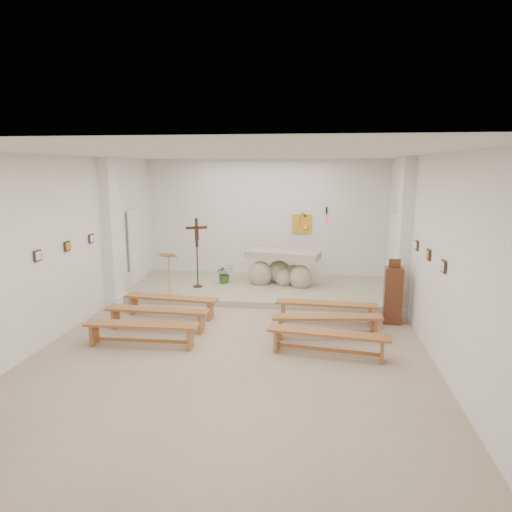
# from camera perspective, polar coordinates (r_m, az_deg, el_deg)

# --- Properties ---
(ground) EXTENTS (7.00, 10.00, 0.00)m
(ground) POSITION_cam_1_polar(r_m,az_deg,el_deg) (8.95, -2.30, -10.39)
(ground) COLOR tan
(ground) RESTS_ON ground
(wall_left) EXTENTS (0.02, 10.00, 3.50)m
(wall_left) POSITION_cam_1_polar(r_m,az_deg,el_deg) (9.68, -23.21, 1.12)
(wall_left) COLOR white
(wall_left) RESTS_ON ground
(wall_right) EXTENTS (0.02, 10.00, 3.50)m
(wall_right) POSITION_cam_1_polar(r_m,az_deg,el_deg) (8.60, 21.18, 0.11)
(wall_right) COLOR white
(wall_right) RESTS_ON ground
(wall_back) EXTENTS (7.00, 0.02, 3.50)m
(wall_back) POSITION_cam_1_polar(r_m,az_deg,el_deg) (13.36, 1.23, 4.54)
(wall_back) COLOR white
(wall_back) RESTS_ON ground
(ceiling) EXTENTS (7.00, 10.00, 0.02)m
(ceiling) POSITION_cam_1_polar(r_m,az_deg,el_deg) (8.33, -2.49, 12.55)
(ceiling) COLOR silver
(ceiling) RESTS_ON wall_back
(sanctuary_platform) EXTENTS (6.98, 3.00, 0.15)m
(sanctuary_platform) POSITION_cam_1_polar(r_m,az_deg,el_deg) (12.22, 0.44, -4.09)
(sanctuary_platform) COLOR tan
(sanctuary_platform) RESTS_ON ground
(pilaster_left) EXTENTS (0.26, 0.55, 3.50)m
(pilaster_left) POSITION_cam_1_polar(r_m,az_deg,el_deg) (11.37, -17.63, 2.86)
(pilaster_left) COLOR white
(pilaster_left) RESTS_ON ground
(pilaster_right) EXTENTS (0.26, 0.55, 3.50)m
(pilaster_right) POSITION_cam_1_polar(r_m,az_deg,el_deg) (10.50, 18.01, 2.19)
(pilaster_right) COLOR white
(pilaster_right) RESTS_ON ground
(gold_wall_relief) EXTENTS (0.55, 0.04, 0.55)m
(gold_wall_relief) POSITION_cam_1_polar(r_m,az_deg,el_deg) (13.27, 5.73, 4.01)
(gold_wall_relief) COLOR gold
(gold_wall_relief) RESTS_ON wall_back
(sanctuary_lamp) EXTENTS (0.11, 0.36, 0.44)m
(sanctuary_lamp) POSITION_cam_1_polar(r_m,az_deg,el_deg) (13.00, 8.81, 4.49)
(sanctuary_lamp) COLOR black
(sanctuary_lamp) RESTS_ON wall_back
(station_frame_left_front) EXTENTS (0.03, 0.20, 0.20)m
(station_frame_left_front) POSITION_cam_1_polar(r_m,az_deg,el_deg) (9.01, -25.64, 0.04)
(station_frame_left_front) COLOR #3B231A
(station_frame_left_front) RESTS_ON wall_left
(station_frame_left_mid) EXTENTS (0.03, 0.20, 0.20)m
(station_frame_left_mid) POSITION_cam_1_polar(r_m,az_deg,el_deg) (9.85, -22.51, 1.15)
(station_frame_left_mid) COLOR #3B231A
(station_frame_left_mid) RESTS_ON wall_left
(station_frame_left_rear) EXTENTS (0.03, 0.20, 0.20)m
(station_frame_left_rear) POSITION_cam_1_polar(r_m,az_deg,el_deg) (10.71, -19.89, 2.08)
(station_frame_left_rear) COLOR #3B231A
(station_frame_left_rear) RESTS_ON wall_left
(station_frame_right_front) EXTENTS (0.03, 0.20, 0.20)m
(station_frame_right_front) POSITION_cam_1_polar(r_m,az_deg,el_deg) (7.84, 22.39, -1.21)
(station_frame_right_front) COLOR #3B231A
(station_frame_right_front) RESTS_ON wall_right
(station_frame_right_mid) EXTENTS (0.03, 0.20, 0.20)m
(station_frame_right_mid) POSITION_cam_1_polar(r_m,az_deg,el_deg) (8.79, 20.74, 0.17)
(station_frame_right_mid) COLOR #3B231A
(station_frame_right_mid) RESTS_ON wall_right
(station_frame_right_rear) EXTENTS (0.03, 0.20, 0.20)m
(station_frame_right_rear) POSITION_cam_1_polar(r_m,az_deg,el_deg) (9.75, 19.42, 1.28)
(station_frame_right_rear) COLOR #3B231A
(station_frame_right_rear) RESTS_ON wall_right
(radiator_left) EXTENTS (0.10, 0.85, 0.52)m
(radiator_left) POSITION_cam_1_polar(r_m,az_deg,el_deg) (12.31, -16.12, -3.49)
(radiator_left) COLOR silver
(radiator_left) RESTS_ON ground
(radiator_right) EXTENTS (0.10, 0.85, 0.52)m
(radiator_right) POSITION_cam_1_polar(r_m,az_deg,el_deg) (11.49, 17.23, -4.58)
(radiator_right) COLOR silver
(radiator_right) RESTS_ON ground
(altar) EXTENTS (2.06, 1.14, 1.01)m
(altar) POSITION_cam_1_polar(r_m,az_deg,el_deg) (12.31, 3.26, -1.78)
(altar) COLOR beige
(altar) RESTS_ON sanctuary_platform
(lectern) EXTENTS (0.41, 0.35, 1.13)m
(lectern) POSITION_cam_1_polar(r_m,az_deg,el_deg) (11.36, -10.82, -2.17)
(lectern) COLOR tan
(lectern) RESTS_ON sanctuary_platform
(crucifix_stand) EXTENTS (0.53, 0.25, 1.82)m
(crucifix_stand) POSITION_cam_1_polar(r_m,az_deg,el_deg) (11.97, -7.39, 1.04)
(crucifix_stand) COLOR #381D11
(crucifix_stand) RESTS_ON sanctuary_platform
(potted_plant) EXTENTS (0.63, 0.60, 0.53)m
(potted_plant) POSITION_cam_1_polar(r_m,az_deg,el_deg) (12.49, -3.92, -2.16)
(potted_plant) COLOR #325C25
(potted_plant) RESTS_ON sanctuary_platform
(donation_pedestal) EXTENTS (0.40, 0.40, 1.39)m
(donation_pedestal) POSITION_cam_1_polar(r_m,az_deg,el_deg) (10.11, 16.73, -4.67)
(donation_pedestal) COLOR #5B2F1A
(donation_pedestal) RESTS_ON ground
(bench_left_front) EXTENTS (2.15, 0.55, 0.45)m
(bench_left_front) POSITION_cam_1_polar(r_m,az_deg,el_deg) (10.34, -10.58, -5.62)
(bench_left_front) COLOR #A15C2E
(bench_left_front) RESTS_ON ground
(bench_right_front) EXTENTS (2.14, 0.45, 0.45)m
(bench_right_front) POSITION_cam_1_polar(r_m,az_deg,el_deg) (9.86, 8.74, -6.39)
(bench_right_front) COLOR #A15C2E
(bench_right_front) RESTS_ON ground
(bench_left_second) EXTENTS (2.13, 0.40, 0.45)m
(bench_left_second) POSITION_cam_1_polar(r_m,az_deg,el_deg) (9.54, -12.20, -7.11)
(bench_left_second) COLOR #A15C2E
(bench_left_second) RESTS_ON ground
(bench_right_second) EXTENTS (2.15, 0.60, 0.45)m
(bench_right_second) POSITION_cam_1_polar(r_m,az_deg,el_deg) (9.02, 8.86, -8.06)
(bench_right_second) COLOR #A15C2E
(bench_right_second) RESTS_ON ground
(bench_left_third) EXTENTS (2.13, 0.38, 0.45)m
(bench_left_third) POSITION_cam_1_polar(r_m,az_deg,el_deg) (8.76, -14.13, -8.87)
(bench_left_third) COLOR #A15C2E
(bench_left_third) RESTS_ON ground
(bench_right_third) EXTENTS (2.15, 0.63, 0.45)m
(bench_right_third) POSITION_cam_1_polar(r_m,az_deg,el_deg) (8.19, 9.01, -10.08)
(bench_right_third) COLOR #A15C2E
(bench_right_third) RESTS_ON ground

